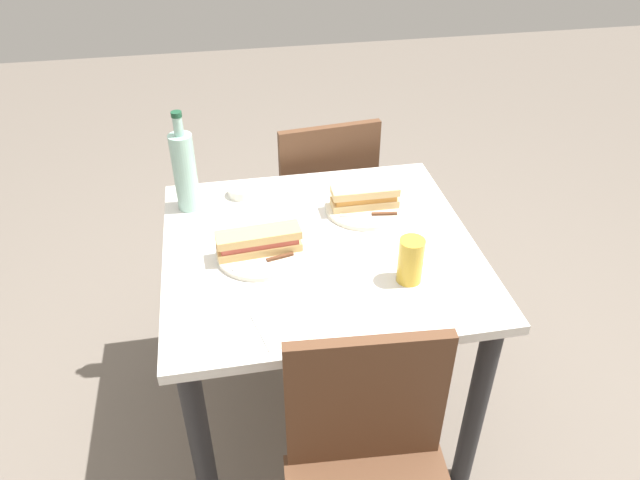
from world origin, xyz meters
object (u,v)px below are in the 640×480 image
plate_far (364,208)px  dining_table (320,278)px  baguette_sandwich_far (365,197)px  beer_glass (411,260)px  plate_near (260,253)px  knife_far (372,214)px  baguette_sandwich_near (259,241)px  knife_near (267,261)px  chair_near (322,199)px  olive_bowl (241,191)px  water_bottle (185,170)px

plate_far → dining_table: bearing=43.5°
baguette_sandwich_far → beer_glass: 0.37m
plate_near → knife_far: (-0.36, -0.12, 0.01)m
baguette_sandwich_far → beer_glass: (-0.04, 0.36, 0.02)m
baguette_sandwich_near → baguette_sandwich_far: same height
baguette_sandwich_near → plate_far: bearing=-153.1°
plate_far → baguette_sandwich_near: bearing=26.9°
dining_table → knife_near: bearing=22.4°
dining_table → chair_near: chair_near is taller
chair_near → beer_glass: size_ratio=6.43×
dining_table → baguette_sandwich_far: (-0.17, -0.17, 0.17)m
knife_near → beer_glass: size_ratio=1.35×
plate_far → knife_far: bearing=100.6°
knife_near → baguette_sandwich_far: 0.41m
plate_near → baguette_sandwich_far: 0.40m
chair_near → olive_bowl: (0.33, 0.30, 0.25)m
dining_table → chair_near: 0.65m
dining_table → baguette_sandwich_near: 0.25m
baguette_sandwich_near → olive_bowl: size_ratio=2.82×
baguette_sandwich_far → baguette_sandwich_near: bearing=26.9°
dining_table → water_bottle: size_ratio=2.77×
knife_near → plate_far: (-0.34, -0.23, -0.01)m
chair_near → plate_far: 0.52m
chair_near → knife_far: 0.58m
baguette_sandwich_near → chair_near: bearing=-115.2°
chair_near → baguette_sandwich_near: (0.30, 0.64, 0.29)m
baguette_sandwich_near → knife_near: (-0.02, 0.05, -0.03)m
knife_near → knife_far: same height
baguette_sandwich_far → olive_bowl: bearing=-22.8°
chair_near → plate_far: (-0.05, 0.46, 0.24)m
dining_table → water_bottle: 0.53m
dining_table → chair_near: size_ratio=1.07×
chair_near → beer_glass: beer_glass is taller
chair_near → olive_bowl: chair_near is taller
beer_glass → baguette_sandwich_far: bearing=-84.4°
knife_near → baguette_sandwich_far: size_ratio=0.84×
knife_near → beer_glass: beer_glass is taller
dining_table → baguette_sandwich_far: 0.30m
knife_near → knife_far: bearing=-153.3°
beer_glass → knife_far: bearing=-85.4°
plate_far → knife_far: size_ratio=1.39×
chair_near → baguette_sandwich_far: 0.54m
chair_near → beer_glass: bearing=96.1°
dining_table → water_bottle: (0.37, -0.28, 0.26)m
knife_near → olive_bowl: (0.04, -0.39, -0.00)m
baguette_sandwich_near → beer_glass: beer_glass is taller
olive_bowl → beer_glass: bearing=128.4°
beer_glass → water_bottle: bearing=-39.4°
plate_far → water_bottle: water_bottle is taller
dining_table → beer_glass: size_ratio=6.90×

